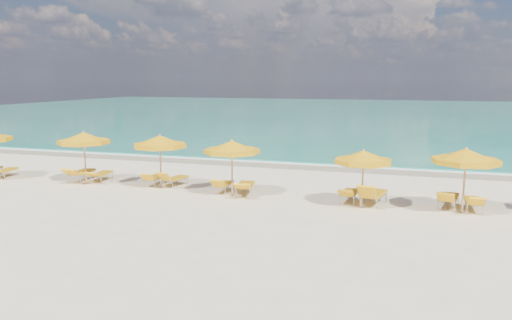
% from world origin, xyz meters
% --- Properties ---
extents(ground_plane, '(120.00, 120.00, 0.00)m').
position_xyz_m(ground_plane, '(0.00, 0.00, 0.00)').
color(ground_plane, beige).
extents(ocean, '(120.00, 80.00, 0.30)m').
position_xyz_m(ocean, '(0.00, 48.00, 0.00)').
color(ocean, '#14725B').
rests_on(ocean, ground).
extents(wet_sand_band, '(120.00, 2.60, 0.01)m').
position_xyz_m(wet_sand_band, '(0.00, 7.40, 0.00)').
color(wet_sand_band, tan).
rests_on(wet_sand_band, ground).
extents(foam_line, '(120.00, 1.20, 0.03)m').
position_xyz_m(foam_line, '(0.00, 8.20, 0.00)').
color(foam_line, white).
rests_on(foam_line, ground).
extents(whitecap_near, '(14.00, 0.36, 0.05)m').
position_xyz_m(whitecap_near, '(-6.00, 17.00, 0.00)').
color(whitecap_near, white).
rests_on(whitecap_near, ground).
extents(whitecap_far, '(18.00, 0.30, 0.05)m').
position_xyz_m(whitecap_far, '(8.00, 24.00, 0.00)').
color(whitecap_far, white).
rests_on(whitecap_far, ground).
extents(umbrella_1, '(2.82, 2.82, 2.32)m').
position_xyz_m(umbrella_1, '(-7.64, 0.31, 1.97)').
color(umbrella_1, tan).
rests_on(umbrella_1, ground).
extents(umbrella_2, '(2.67, 2.67, 2.31)m').
position_xyz_m(umbrella_2, '(-3.88, 0.32, 1.97)').
color(umbrella_2, tan).
rests_on(umbrella_2, ground).
extents(umbrella_3, '(2.96, 2.96, 2.25)m').
position_xyz_m(umbrella_3, '(-0.51, -0.06, 1.92)').
color(umbrella_3, tan).
rests_on(umbrella_3, ground).
extents(umbrella_4, '(2.77, 2.77, 2.13)m').
position_xyz_m(umbrella_4, '(4.63, -0.39, 1.82)').
color(umbrella_4, tan).
rests_on(umbrella_4, ground).
extents(umbrella_5, '(2.75, 2.75, 2.32)m').
position_xyz_m(umbrella_5, '(8.05, -0.17, 1.98)').
color(umbrella_5, tan).
rests_on(umbrella_5, ground).
extents(lounger_0_right, '(0.80, 1.72, 0.64)m').
position_xyz_m(lounger_0_right, '(-11.95, 0.14, 0.20)').
color(lounger_0_right, '#A5A8AD').
rests_on(lounger_0_right, ground).
extents(lounger_1_left, '(0.89, 2.04, 0.79)m').
position_xyz_m(lounger_1_left, '(-8.02, 0.48, 0.24)').
color(lounger_1_left, '#A5A8AD').
rests_on(lounger_1_left, ground).
extents(lounger_1_right, '(0.76, 1.77, 0.62)m').
position_xyz_m(lounger_1_right, '(-7.10, 0.68, 0.20)').
color(lounger_1_right, '#A5A8AD').
rests_on(lounger_1_right, ground).
extents(lounger_2_left, '(0.67, 1.64, 0.71)m').
position_xyz_m(lounger_2_left, '(-4.39, 0.64, 0.20)').
color(lounger_2_left, '#A5A8AD').
rests_on(lounger_2_left, ground).
extents(lounger_2_right, '(0.83, 1.67, 0.77)m').
position_xyz_m(lounger_2_right, '(-3.44, 0.76, 0.20)').
color(lounger_2_right, '#A5A8AD').
rests_on(lounger_2_right, ground).
extents(lounger_3_left, '(0.61, 1.62, 0.73)m').
position_xyz_m(lounger_3_left, '(-1.01, 0.29, 0.20)').
color(lounger_3_left, '#A5A8AD').
rests_on(lounger_3_left, ground).
extents(lounger_3_right, '(0.94, 1.99, 0.72)m').
position_xyz_m(lounger_3_right, '(-0.02, 0.14, 0.22)').
color(lounger_3_right, '#A5A8AD').
rests_on(lounger_3_right, ground).
extents(lounger_4_left, '(0.66, 1.75, 0.70)m').
position_xyz_m(lounger_4_left, '(4.12, 0.21, 0.21)').
color(lounger_4_left, '#A5A8AD').
rests_on(lounger_4_left, ground).
extents(lounger_4_right, '(1.02, 2.02, 0.97)m').
position_xyz_m(lounger_4_right, '(5.01, -0.02, 0.25)').
color(lounger_4_right, '#A5A8AD').
rests_on(lounger_4_right, ground).
extents(lounger_5_left, '(0.92, 1.93, 0.79)m').
position_xyz_m(lounger_5_left, '(7.62, 0.41, 0.23)').
color(lounger_5_left, '#A5A8AD').
rests_on(lounger_5_left, ground).
extents(lounger_5_right, '(0.60, 1.71, 0.73)m').
position_xyz_m(lounger_5_right, '(8.43, 0.22, 0.21)').
color(lounger_5_right, '#A5A8AD').
rests_on(lounger_5_right, ground).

